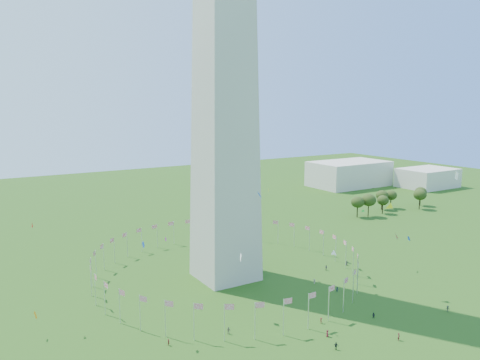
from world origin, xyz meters
The scene contains 7 objects.
ground centered at (0.00, 0.00, 0.00)m, with size 600.00×600.00×0.00m, color #1E440F.
flag_ring centered at (0.00, 50.00, 4.50)m, with size 80.24×80.24×9.00m.
gov_building_east_a centered at (150.00, 150.00, 8.00)m, with size 50.00×30.00×16.00m, color beige.
gov_building_east_b centered at (190.00, 120.00, 6.00)m, with size 35.00×25.00×12.00m, color beige.
crowd centered at (5.27, 1.68, 0.84)m, with size 81.56×74.75×1.98m.
kites_aloft centered at (11.95, 23.77, 19.00)m, with size 122.84×56.67×33.92m.
tree_line_east centered at (113.77, 84.91, 4.93)m, with size 53.42×15.81×10.78m.
Camera 1 is at (-68.59, -70.96, 53.53)m, focal length 35.00 mm.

